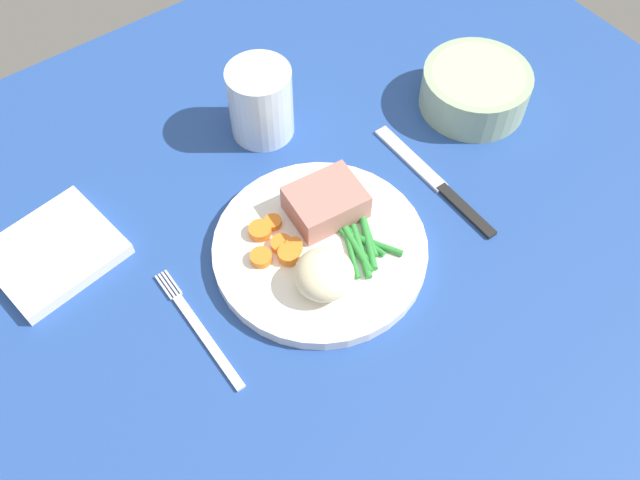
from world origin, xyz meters
TOP-DOWN VIEW (x-y plane):
  - dining_table at (0.00, 0.00)cm, footprint 120.00×90.00cm
  - dinner_plate at (2.65, -3.33)cm, footprint 24.06×24.06cm
  - meat_portion at (5.90, 0.46)cm, footprint 8.82×7.32cm
  - mashed_potatoes at (0.48, -7.66)cm, footprint 6.40×6.38cm
  - carrot_slices at (-1.40, -0.61)cm, footprint 6.01×7.10cm
  - green_beans at (6.42, -6.08)cm, footprint 7.03×9.22cm
  - fork at (-13.27, -3.58)cm, footprint 1.44×16.60cm
  - knife at (19.89, -3.61)cm, footprint 1.70×20.50cm
  - water_glass at (7.96, 16.21)cm, footprint 7.98×7.98cm
  - salad_bowl at (32.52, 3.67)cm, footprint 13.83×13.83cm
  - napkin at (-21.59, 13.96)cm, footprint 14.85×13.52cm

SIDE VIEW (x-z plane):
  - dining_table at x=0.00cm, z-range 0.00..2.00cm
  - knife at x=19.89cm, z-range 1.88..2.52cm
  - fork at x=-13.27cm, z-range 2.00..2.40cm
  - napkin at x=-21.59cm, z-range 2.00..3.58cm
  - dinner_plate at x=2.65cm, z-range 2.00..3.60cm
  - green_beans at x=6.42cm, z-range 3.56..4.39cm
  - carrot_slices at x=-1.40cm, z-range 3.50..4.74cm
  - salad_bowl at x=32.52cm, z-range 2.34..7.73cm
  - meat_portion at x=5.90cm, z-range 3.60..7.11cm
  - mashed_potatoes at x=0.48cm, z-range 3.60..7.83cm
  - water_glass at x=7.96cm, z-range 1.30..10.93cm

